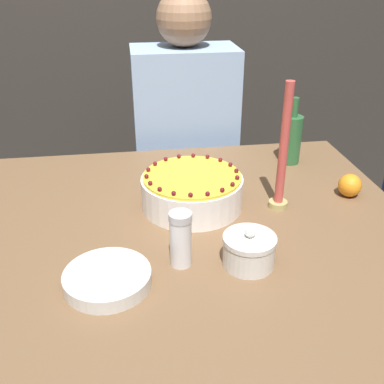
% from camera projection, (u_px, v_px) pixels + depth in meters
% --- Properties ---
extents(dining_table, '(1.33, 1.14, 0.72)m').
position_uv_depth(dining_table, '(168.00, 269.00, 1.16)').
color(dining_table, brown).
rests_on(dining_table, ground_plane).
extents(cake, '(0.28, 0.28, 0.11)m').
position_uv_depth(cake, '(192.00, 191.00, 1.24)').
color(cake, white).
rests_on(cake, dining_table).
extents(sugar_bowl, '(0.12, 0.12, 0.10)m').
position_uv_depth(sugar_bowl, '(249.00, 250.00, 1.00)').
color(sugar_bowl, silver).
rests_on(sugar_bowl, dining_table).
extents(sugar_shaker, '(0.05, 0.05, 0.13)m').
position_uv_depth(sugar_shaker, '(181.00, 239.00, 0.99)').
color(sugar_shaker, white).
rests_on(sugar_shaker, dining_table).
extents(plate_stack, '(0.19, 0.19, 0.03)m').
position_uv_depth(plate_stack, '(107.00, 279.00, 0.95)').
color(plate_stack, silver).
rests_on(plate_stack, dining_table).
extents(candle, '(0.05, 0.05, 0.35)m').
position_uv_depth(candle, '(283.00, 158.00, 1.18)').
color(candle, tan).
rests_on(candle, dining_table).
extents(bottle, '(0.07, 0.07, 0.22)m').
position_uv_depth(bottle, '(291.00, 138.00, 1.49)').
color(bottle, '#2D6638').
rests_on(bottle, dining_table).
extents(orange_fruit_1, '(0.07, 0.07, 0.07)m').
position_uv_depth(orange_fruit_1, '(350.00, 185.00, 1.30)').
color(orange_fruit_1, orange).
rests_on(orange_fruit_1, dining_table).
extents(person_man_blue_shirt, '(0.40, 0.34, 1.25)m').
position_uv_depth(person_man_blue_shirt, '(185.00, 170.00, 1.89)').
color(person_man_blue_shirt, '#2D2D38').
rests_on(person_man_blue_shirt, ground_plane).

